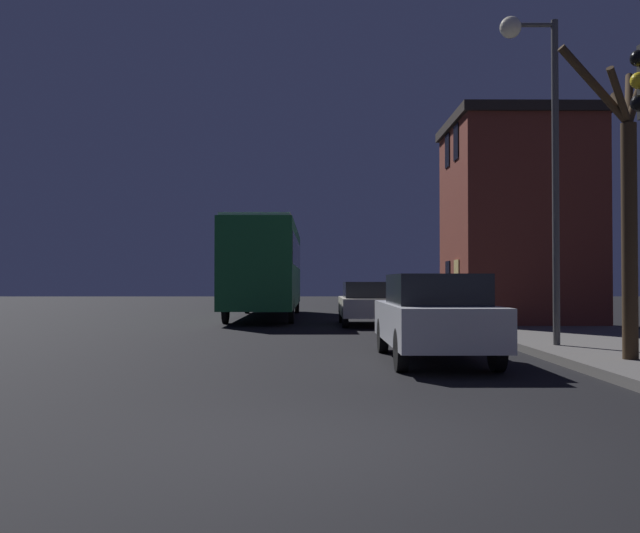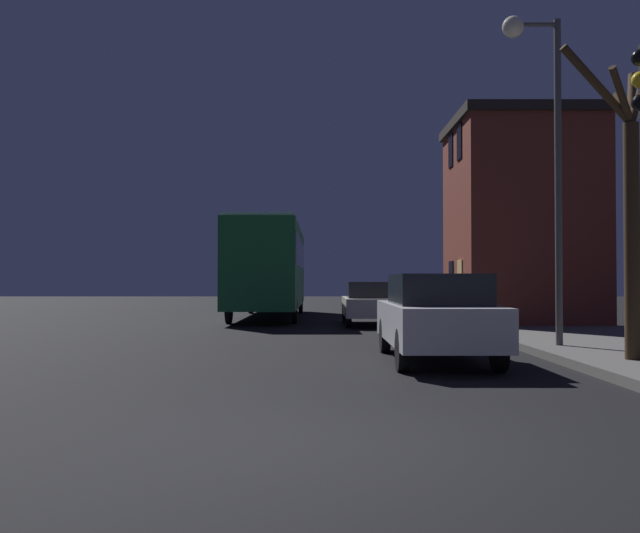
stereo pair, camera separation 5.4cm
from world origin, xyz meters
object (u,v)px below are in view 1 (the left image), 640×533
(car_near_lane, at_px, (434,315))
(bus, at_px, (266,263))
(bare_tree, at_px, (626,196))
(streetlamp, at_px, (538,118))
(car_mid_lane, at_px, (369,302))

(car_near_lane, bearing_deg, bus, 104.90)
(car_near_lane, bearing_deg, bare_tree, -18.93)
(streetlamp, height_order, bare_tree, streetlamp)
(bus, bearing_deg, car_mid_lane, -52.12)
(streetlamp, xyz_separation_m, bus, (-6.45, 13.75, -2.61))
(streetlamp, height_order, car_mid_lane, streetlamp)
(streetlamp, bearing_deg, bare_tree, -75.72)
(bus, bearing_deg, streetlamp, -64.85)
(car_mid_lane, bearing_deg, bus, 127.88)
(bus, bearing_deg, car_near_lane, -75.10)
(streetlamp, xyz_separation_m, car_near_lane, (-2.39, -1.54, -3.94))
(bare_tree, xyz_separation_m, bus, (-7.11, 16.33, -0.71))
(bare_tree, relative_size, car_near_lane, 1.09)
(bare_tree, height_order, car_near_lane, bare_tree)
(bare_tree, bearing_deg, streetlamp, 104.28)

